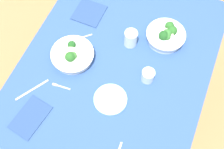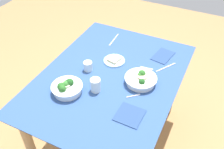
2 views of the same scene
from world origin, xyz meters
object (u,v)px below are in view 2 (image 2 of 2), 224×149
(water_glass_side, at_px, (96,85))
(table_knife_right, at_px, (166,67))
(napkin_folded_lower, at_px, (130,115))
(broccoli_bowl_near, at_px, (141,80))
(fork_by_far_bowl, at_px, (147,68))
(fork_by_near_bowl, at_px, (134,96))
(water_glass_center, at_px, (88,66))
(broccoli_bowl_far, at_px, (67,88))
(table_knife_left, at_px, (114,40))
(napkin_folded_upper, at_px, (163,56))
(bread_side_plate, at_px, (114,60))

(water_glass_side, height_order, table_knife_right, water_glass_side)
(napkin_folded_lower, bearing_deg, broccoli_bowl_near, 8.60)
(fork_by_far_bowl, bearing_deg, fork_by_near_bowl, -90.60)
(water_glass_center, height_order, water_glass_side, water_glass_side)
(broccoli_bowl_far, xyz_separation_m, fork_by_near_bowl, (0.17, -0.45, -0.04))
(broccoli_bowl_near, height_order, table_knife_left, broccoli_bowl_near)
(napkin_folded_upper, bearing_deg, fork_by_near_bowl, 175.59)
(water_glass_center, bearing_deg, broccoli_bowl_near, -85.07)
(bread_side_plate, distance_m, water_glass_side, 0.37)
(bread_side_plate, height_order, fork_by_far_bowl, bread_side_plate)
(broccoli_bowl_near, relative_size, water_glass_side, 2.32)
(broccoli_bowl_near, distance_m, napkin_folded_lower, 0.33)
(bread_side_plate, relative_size, fork_by_far_bowl, 1.69)
(table_knife_right, bearing_deg, napkin_folded_lower, 25.47)
(broccoli_bowl_far, xyz_separation_m, fork_by_far_bowl, (0.50, -0.42, -0.04))
(water_glass_side, distance_m, fork_by_near_bowl, 0.28)
(fork_by_far_bowl, distance_m, napkin_folded_lower, 0.51)
(bread_side_plate, distance_m, napkin_folded_upper, 0.42)
(table_knife_right, height_order, napkin_folded_lower, napkin_folded_lower)
(broccoli_bowl_near, relative_size, bread_side_plate, 1.35)
(broccoli_bowl_near, height_order, napkin_folded_upper, broccoli_bowl_near)
(broccoli_bowl_far, xyz_separation_m, table_knife_left, (0.76, -0.01, -0.04))
(fork_by_far_bowl, distance_m, fork_by_near_bowl, 0.33)
(fork_by_far_bowl, height_order, fork_by_near_bowl, same)
(broccoli_bowl_near, bearing_deg, water_glass_side, 129.42)
(fork_by_far_bowl, relative_size, table_knife_left, 0.50)
(broccoli_bowl_far, relative_size, table_knife_right, 1.13)
(table_knife_right, bearing_deg, napkin_folded_upper, -121.94)
(bread_side_plate, relative_size, table_knife_right, 0.89)
(broccoli_bowl_far, bearing_deg, napkin_folded_lower, -90.92)
(table_knife_right, bearing_deg, fork_by_near_bowl, 17.13)
(broccoli_bowl_near, bearing_deg, fork_by_near_bowl, -176.77)
(bread_side_plate, bearing_deg, napkin_folded_lower, -144.63)
(water_glass_center, distance_m, napkin_folded_lower, 0.56)
(fork_by_near_bowl, bearing_deg, napkin_folded_lower, -119.35)
(table_knife_right, bearing_deg, fork_by_far_bowl, -27.73)
(water_glass_center, xyz_separation_m, fork_by_far_bowl, (0.22, -0.41, -0.04))
(broccoli_bowl_near, relative_size, table_knife_left, 1.14)
(broccoli_bowl_far, relative_size, water_glass_side, 2.18)
(bread_side_plate, distance_m, water_glass_center, 0.23)
(broccoli_bowl_near, xyz_separation_m, napkin_folded_lower, (-0.32, -0.05, -0.03))
(water_glass_side, bearing_deg, table_knife_left, 14.49)
(bread_side_plate, xyz_separation_m, fork_by_far_bowl, (0.03, -0.28, -0.01))
(bread_side_plate, relative_size, water_glass_side, 1.72)
(napkin_folded_upper, bearing_deg, table_knife_left, 84.63)
(fork_by_near_bowl, relative_size, table_knife_left, 0.40)
(napkin_folded_upper, bearing_deg, table_knife_right, -154.06)
(water_glass_center, bearing_deg, table_knife_right, -61.48)
(bread_side_plate, height_order, table_knife_right, bread_side_plate)
(table_knife_left, bearing_deg, napkin_folded_upper, 81.59)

